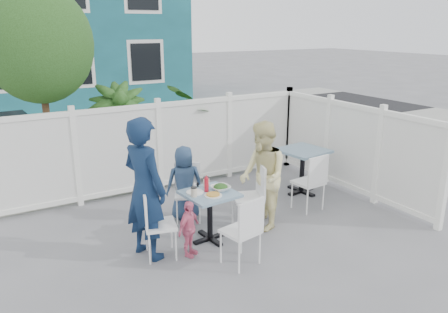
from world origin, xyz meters
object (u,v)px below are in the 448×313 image
woman (263,176)px  chair_right (253,191)px  chair_near (245,227)px  man (145,189)px  chair_left (154,219)px  spare_table (303,159)px  boy (185,183)px  main_table (210,203)px  utility_cabinet (8,152)px  chair_back (188,187)px  toddler (189,229)px

woman → chair_right: bearing=-100.7°
chair_right → chair_near: chair_right is taller
chair_right → man: 1.68m
chair_left → woman: 1.73m
spare_table → boy: size_ratio=0.74×
chair_near → man: size_ratio=0.49×
spare_table → boy: bearing=178.4°
chair_near → main_table: bearing=81.6°
utility_cabinet → chair_back: bearing=-57.1°
chair_right → boy: bearing=61.7°
chair_right → man: size_ratio=0.53×
utility_cabinet → boy: size_ratio=1.13×
man → boy: size_ratio=1.60×
spare_table → chair_back: chair_back is taller
spare_table → woman: size_ratio=0.53×
utility_cabinet → toddler: (1.74, -4.04, -0.27)m
chair_near → boy: 1.67m
spare_table → chair_left: chair_left is taller
utility_cabinet → chair_back: (2.23, -2.98, -0.14)m
woman → boy: (-0.85, 0.86, -0.22)m
spare_table → chair_right: size_ratio=0.88×
utility_cabinet → chair_near: 5.12m
chair_right → toddler: size_ratio=1.28×
chair_near → woman: size_ratio=0.57×
chair_near → utility_cabinet: bearing=104.4°
woman → chair_near: bearing=-30.1°
chair_right → main_table: bearing=112.4°
woman → boy: size_ratio=1.38×
utility_cabinet → chair_left: (1.34, -3.85, -0.12)m
utility_cabinet → woman: bearing=-55.2°
utility_cabinet → chair_back: utility_cabinet is taller
spare_table → chair_left: bearing=-165.1°
chair_left → man: (-0.06, 0.10, 0.40)m
utility_cabinet → spare_table: 5.39m
main_table → chair_near: bearing=-87.1°
chair_back → woman: size_ratio=0.55×
chair_left → boy: bearing=150.7°
main_table → chair_back: size_ratio=0.84×
main_table → chair_back: (0.05, 0.80, -0.04)m
chair_near → woman: bearing=33.3°
chair_left → chair_back: chair_left is taller
spare_table → main_table: bearing=-161.3°
chair_near → woman: (0.82, 0.81, 0.27)m
utility_cabinet → chair_right: (2.92, -3.75, -0.08)m
spare_table → toddler: bearing=-159.4°
chair_back → man: (-0.95, -0.77, 0.42)m
spare_table → toddler: (-2.73, -1.03, -0.24)m
chair_near → toddler: size_ratio=1.20×
utility_cabinet → chair_near: size_ratio=1.43×
chair_back → toddler: bearing=89.4°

